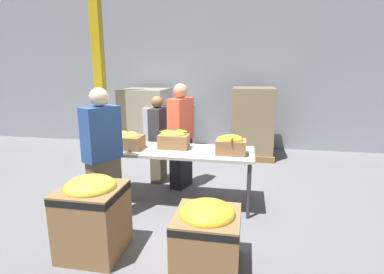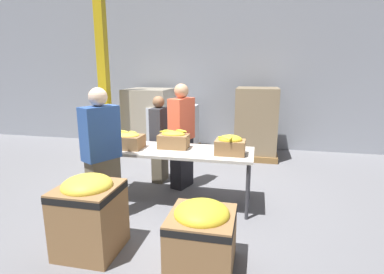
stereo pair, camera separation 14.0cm
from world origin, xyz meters
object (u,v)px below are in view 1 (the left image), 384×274
(banana_box_2, at_px, (231,144))
(volunteer_1, at_px, (103,157))
(banana_box_0, at_px, (128,141))
(banana_box_1, at_px, (174,140))
(volunteer_0, at_px, (158,140))
(support_pillar, at_px, (99,67))
(donation_bin_1, at_px, (207,233))
(pallet_stack_0, at_px, (146,121))
(volunteer_2, at_px, (181,137))
(pallet_stack_2, at_px, (171,130))
(donation_bin_0, at_px, (93,213))
(sorting_table, at_px, (175,153))
(pallet_stack_1, at_px, (253,123))

(banana_box_2, distance_m, volunteer_1, 1.70)
(banana_box_0, bearing_deg, banana_box_1, 12.98)
(volunteer_0, bearing_deg, support_pillar, -121.80)
(donation_bin_1, bearing_deg, pallet_stack_0, 116.39)
(support_pillar, bearing_deg, banana_box_0, -54.76)
(pallet_stack_0, bearing_deg, volunteer_2, -57.74)
(support_pillar, height_order, pallet_stack_2, support_pillar)
(banana_box_1, relative_size, pallet_stack_2, 0.40)
(banana_box_1, relative_size, donation_bin_0, 0.51)
(donation_bin_0, bearing_deg, support_pillar, 114.80)
(banana_box_1, relative_size, support_pillar, 0.11)
(sorting_table, distance_m, pallet_stack_1, 2.90)
(banana_box_0, distance_m, pallet_stack_0, 2.88)
(banana_box_2, distance_m, pallet_stack_1, 2.78)
(pallet_stack_1, bearing_deg, pallet_stack_0, 178.88)
(volunteer_1, relative_size, pallet_stack_0, 1.16)
(sorting_table, height_order, pallet_stack_1, pallet_stack_1)
(sorting_table, xyz_separation_m, pallet_stack_0, (-1.39, 2.71, -0.01))
(banana_box_0, relative_size, support_pillar, 0.11)
(volunteer_2, bearing_deg, banana_box_1, 19.95)
(pallet_stack_1, bearing_deg, banana_box_1, -114.37)
(support_pillar, bearing_deg, banana_box_1, -41.66)
(volunteer_0, relative_size, pallet_stack_1, 0.97)
(donation_bin_0, relative_size, support_pillar, 0.22)
(banana_box_0, height_order, donation_bin_0, banana_box_0)
(donation_bin_1, bearing_deg, volunteer_0, 117.90)
(banana_box_0, bearing_deg, pallet_stack_1, 56.29)
(volunteer_0, height_order, volunteer_2, volunteer_2)
(volunteer_2, height_order, donation_bin_0, volunteer_2)
(banana_box_0, distance_m, volunteer_2, 0.94)
(volunteer_0, distance_m, donation_bin_1, 2.51)
(banana_box_2, height_order, volunteer_2, volunteer_2)
(pallet_stack_0, bearing_deg, pallet_stack_2, -6.27)
(sorting_table, xyz_separation_m, donation_bin_0, (-0.56, -1.42, -0.29))
(volunteer_1, xyz_separation_m, volunteer_2, (0.73, 1.29, -0.00))
(banana_box_1, relative_size, volunteer_2, 0.25)
(donation_bin_0, xyz_separation_m, donation_bin_1, (1.23, 0.00, -0.10))
(sorting_table, bearing_deg, pallet_stack_1, 66.95)
(pallet_stack_1, bearing_deg, volunteer_0, -130.89)
(volunteer_1, xyz_separation_m, pallet_stack_1, (1.92, 3.35, -0.09))
(sorting_table, distance_m, volunteer_1, 1.05)
(banana_box_1, height_order, support_pillar, support_pillar)
(volunteer_1, distance_m, donation_bin_0, 0.86)
(volunteer_1, relative_size, donation_bin_1, 2.52)
(donation_bin_0, relative_size, pallet_stack_0, 0.58)
(banana_box_0, xyz_separation_m, volunteer_1, (-0.09, -0.61, -0.07))
(donation_bin_1, relative_size, support_pillar, 0.17)
(volunteer_2, height_order, support_pillar, support_pillar)
(banana_box_2, relative_size, pallet_stack_1, 0.26)
(banana_box_0, relative_size, volunteer_2, 0.25)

